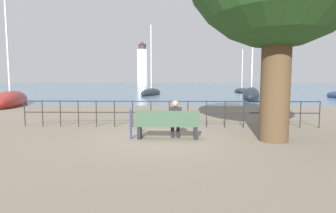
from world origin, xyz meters
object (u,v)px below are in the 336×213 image
(park_bench, at_px, (167,125))
(sailboat_3, at_px, (151,93))
(sailboat_0, at_px, (242,91))
(harbor_lighthouse, at_px, (142,65))
(sailboat_1, at_px, (251,95))
(closed_umbrella, at_px, (131,121))
(seated_person_left, at_px, (175,118))
(sailboat_4, at_px, (10,100))

(park_bench, distance_m, sailboat_3, 27.76)
(sailboat_0, relative_size, harbor_lighthouse, 0.39)
(sailboat_0, relative_size, sailboat_1, 0.79)
(closed_umbrella, height_order, sailboat_1, sailboat_1)
(park_bench, height_order, harbor_lighthouse, harbor_lighthouse)
(park_bench, relative_size, seated_person_left, 1.63)
(park_bench, xyz_separation_m, sailboat_3, (-3.19, 27.58, -0.12))
(park_bench, relative_size, sailboat_0, 0.23)
(harbor_lighthouse, bearing_deg, sailboat_0, -71.65)
(closed_umbrella, xyz_separation_m, sailboat_0, (12.77, 38.14, -0.32))
(seated_person_left, bearing_deg, closed_umbrella, -175.68)
(seated_person_left, relative_size, sailboat_4, 0.12)
(sailboat_4, bearing_deg, sailboat_0, 23.41)
(closed_umbrella, relative_size, sailboat_4, 0.10)
(closed_umbrella, distance_m, sailboat_0, 40.22)
(park_bench, bearing_deg, sailboat_3, 96.59)
(seated_person_left, bearing_deg, sailboat_0, 73.34)
(park_bench, bearing_deg, harbor_lighthouse, 97.79)
(sailboat_0, xyz_separation_m, sailboat_4, (-24.34, -26.16, 0.11))
(sailboat_1, bearing_deg, sailboat_0, 97.31)
(sailboat_0, height_order, sailboat_3, sailboat_3)
(park_bench, relative_size, sailboat_1, 0.18)
(seated_person_left, height_order, sailboat_0, sailboat_0)
(sailboat_1, bearing_deg, sailboat_3, 161.76)
(park_bench, relative_size, sailboat_3, 0.20)
(harbor_lighthouse, bearing_deg, sailboat_4, -87.80)
(closed_umbrella, distance_m, sailboat_3, 27.68)
(sailboat_0, bearing_deg, closed_umbrella, -95.11)
(park_bench, bearing_deg, sailboat_4, 136.77)
(seated_person_left, bearing_deg, sailboat_3, 97.11)
(sailboat_0, distance_m, sailboat_1, 19.16)
(sailboat_1, bearing_deg, seated_person_left, -93.70)
(park_bench, bearing_deg, seated_person_left, 18.35)
(closed_umbrella, relative_size, sailboat_1, 0.09)
(park_bench, distance_m, sailboat_0, 39.85)
(seated_person_left, xyz_separation_m, sailboat_1, (7.75, 19.22, -0.25))
(sailboat_3, relative_size, sailboat_4, 0.96)
(sailboat_3, bearing_deg, seated_person_left, -71.85)
(seated_person_left, height_order, sailboat_1, sailboat_1)
(sailboat_3, bearing_deg, sailboat_0, 46.47)
(sailboat_4, bearing_deg, park_bench, -66.88)
(park_bench, xyz_separation_m, closed_umbrella, (-1.14, -0.02, 0.12))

